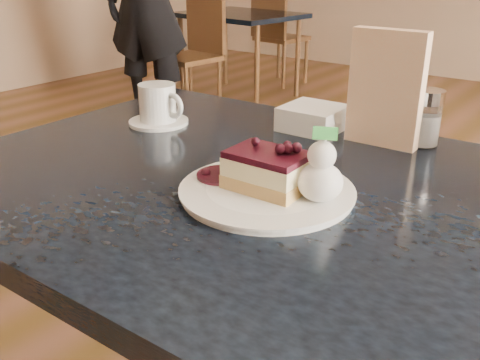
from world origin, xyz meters
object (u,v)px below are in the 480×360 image
Objects in this scene: cheesecake_slice at (267,171)px; main_table at (282,228)px; dessert_plate at (267,192)px; bg_table_far_left at (240,89)px; coffee_set at (159,106)px.

main_table is at bearing 90.00° from cheesecake_slice.
dessert_plate is at bearing -1.21° from cheesecake_slice.
dessert_plate is 0.16× the size of bg_table_far_left.
coffee_set is 3.38m from bg_table_far_left.
cheesecake_slice is at bearing -22.98° from coffee_set.
coffee_set is (-0.41, 0.17, -0.00)m from cheesecake_slice.
bg_table_far_left is at bearing 123.90° from coffee_set.
cheesecake_slice is 3.76m from bg_table_far_left.
dessert_plate reaches higher than bg_table_far_left.
main_table is 8.76× the size of coffee_set.
dessert_plate is 1.90× the size of coffee_set.
cheesecake_slice is at bearing 180.00° from dessert_plate.
main_table is at bearing -16.72° from coffee_set.
dessert_plate reaches higher than main_table.
main_table reaches higher than bg_table_far_left.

